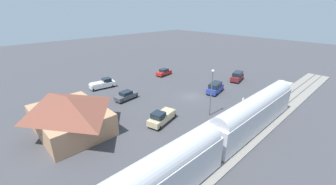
# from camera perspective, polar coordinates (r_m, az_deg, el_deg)

# --- Properties ---
(ground_plane) EXTENTS (200.00, 200.00, 0.00)m
(ground_plane) POSITION_cam_1_polar(r_m,az_deg,el_deg) (42.50, 6.34, -1.13)
(ground_plane) COLOR #424247
(railway_track) EXTENTS (4.80, 70.00, 0.30)m
(railway_track) POSITION_cam_1_polar(r_m,az_deg,el_deg) (36.12, 23.66, -7.19)
(railway_track) COLOR gray
(railway_track) RESTS_ON ground
(platform) EXTENTS (3.20, 46.00, 0.30)m
(platform) POSITION_cam_1_polar(r_m,az_deg,el_deg) (37.48, 18.13, -5.19)
(platform) COLOR #B7B2A8
(platform) RESTS_ON ground
(station_building) EXTENTS (12.60, 9.22, 5.26)m
(station_building) POSITION_cam_1_polar(r_m,az_deg,el_deg) (33.00, -25.12, -5.06)
(station_building) COLOR tan
(station_building) RESTS_ON ground
(pedestrian_on_platform) EXTENTS (0.36, 0.36, 1.71)m
(pedestrian_on_platform) POSITION_cam_1_polar(r_m,az_deg,el_deg) (39.38, 19.64, -2.24)
(pedestrian_on_platform) COLOR brown
(pedestrian_on_platform) RESTS_ON platform
(suv_maroon) EXTENTS (3.05, 5.22, 2.22)m
(suv_maroon) POSITION_cam_1_polar(r_m,az_deg,el_deg) (53.86, 18.25, 4.19)
(suv_maroon) COLOR maroon
(suv_maroon) RESTS_ON ground
(suv_blue) EXTENTS (2.98, 5.21, 2.22)m
(suv_blue) POSITION_cam_1_polar(r_m,az_deg,el_deg) (44.85, 12.66, 1.30)
(suv_blue) COLOR #283D9E
(suv_blue) RESTS_ON ground
(sedan_charcoal) EXTENTS (2.35, 4.68, 1.74)m
(sedan_charcoal) POSITION_cam_1_polar(r_m,az_deg,el_deg) (41.30, -11.30, -0.81)
(sedan_charcoal) COLOR #47494F
(sedan_charcoal) RESTS_ON ground
(pickup_white) EXTENTS (2.64, 5.61, 2.14)m
(pickup_white) POSITION_cam_1_polar(r_m,az_deg,el_deg) (48.57, -17.22, 2.28)
(pickup_white) COLOR white
(pickup_white) RESTS_ON ground
(sedan_red) EXTENTS (2.46, 4.71, 1.74)m
(sedan_red) POSITION_cam_1_polar(r_m,az_deg,el_deg) (55.58, -1.11, 5.55)
(sedan_red) COLOR red
(sedan_red) RESTS_ON ground
(pickup_tan) EXTENTS (3.22, 5.72, 2.14)m
(pickup_tan) POSITION_cam_1_polar(r_m,az_deg,el_deg) (32.47, -1.72, -6.63)
(pickup_tan) COLOR #C6B284
(pickup_tan) RESTS_ON ground
(light_pole_near_platform) EXTENTS (0.44, 0.44, 7.86)m
(light_pole_near_platform) POSITION_cam_1_polar(r_m,az_deg,el_deg) (33.77, 11.72, 1.34)
(light_pole_near_platform) COLOR #515156
(light_pole_near_platform) RESTS_ON ground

